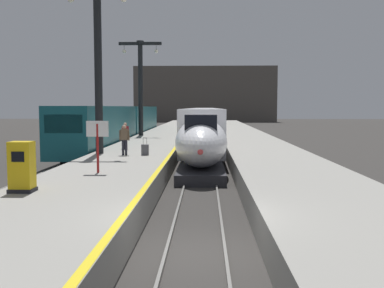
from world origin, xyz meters
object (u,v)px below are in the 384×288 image
ticket_machine_yellow (22,169)px  passenger_near_edge (124,137)px  rolling_suitcase (145,150)px  highspeed_train_main (204,124)px  station_column_mid (98,52)px  passenger_mid_platform (125,134)px  departure_info_board (97,136)px  regional_train_adjacent (122,123)px  station_column_far (140,79)px

ticket_machine_yellow → passenger_near_edge: bearing=83.4°
rolling_suitcase → highspeed_train_main: bearing=82.4°
highspeed_train_main → station_column_mid: bearing=-104.6°
passenger_mid_platform → ticket_machine_yellow: (-0.64, -14.59, -0.25)m
departure_info_board → highspeed_train_main: bearing=82.1°
regional_train_adjacent → passenger_near_edge: 19.68m
passenger_mid_platform → rolling_suitcase: (1.77, -3.70, -0.69)m
station_column_mid → station_column_far: size_ratio=1.10×
station_column_mid → highspeed_train_main: bearing=75.4°
highspeed_train_main → regional_train_adjacent: (-8.10, -4.16, 0.17)m
station_column_mid → ticket_machine_yellow: (0.35, -11.73, -5.06)m
station_column_mid → station_column_far: bearing=90.0°
passenger_mid_platform → regional_train_adjacent: bearing=101.5°
regional_train_adjacent → ticket_machine_yellow: size_ratio=22.87×
passenger_near_edge → passenger_mid_platform: size_ratio=1.00×
station_column_far → highspeed_train_main: bearing=46.3°
station_column_mid → passenger_near_edge: station_column_mid is taller
highspeed_train_main → departure_info_board: 30.47m
departure_info_board → rolling_suitcase: bearing=81.3°
passenger_near_edge → departure_info_board: (0.14, -6.71, 0.52)m
station_column_mid → passenger_mid_platform: size_ratio=5.74×
station_column_far → rolling_suitcase: 18.24m
highspeed_train_main → ticket_machine_yellow: highspeed_train_main is taller
station_column_mid → rolling_suitcase: station_column_mid is taller
station_column_mid → passenger_mid_platform: station_column_mid is taller
departure_info_board → ticket_machine_yellow: bearing=-108.3°
regional_train_adjacent → station_column_far: bearing=-42.5°
highspeed_train_main → passenger_mid_platform: highspeed_train_main is taller
regional_train_adjacent → rolling_suitcase: bearing=-75.6°
station_column_far → departure_info_board: station_column_far is taller
regional_train_adjacent → rolling_suitcase: 19.97m
highspeed_train_main → passenger_mid_platform: size_ratio=33.81×
highspeed_train_main → ticket_machine_yellow: bearing=-99.2°
highspeed_train_main → station_column_mid: size_ratio=5.89×
rolling_suitcase → departure_info_board: departure_info_board is taller
passenger_near_edge → departure_info_board: size_ratio=0.80×
passenger_mid_platform → rolling_suitcase: size_ratio=1.72×
ticket_machine_yellow → highspeed_train_main: bearing=80.8°
highspeed_train_main → ticket_machine_yellow: size_ratio=35.72×
passenger_mid_platform → ticket_machine_yellow: bearing=-92.5°
passenger_near_edge → station_column_far: bearing=95.3°
station_column_far → passenger_near_edge: size_ratio=5.23×
rolling_suitcase → station_column_far: bearing=99.1°
station_column_mid → passenger_near_edge: (1.60, -0.83, -4.81)m
departure_info_board → station_column_mid: bearing=103.0°
station_column_mid → station_column_far: station_column_mid is taller
station_column_mid → station_column_far: 16.47m
regional_train_adjacent → departure_info_board: size_ratio=17.26×
highspeed_train_main → passenger_mid_platform: 20.39m
ticket_machine_yellow → passenger_mid_platform: bearing=87.5°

